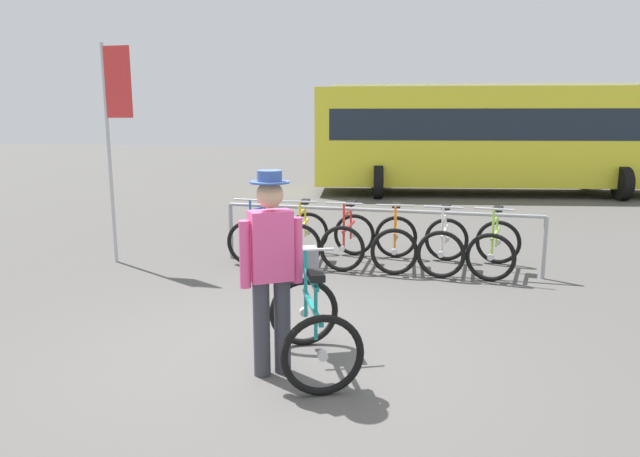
# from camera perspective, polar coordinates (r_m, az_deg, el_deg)

# --- Properties ---
(ground_plane) EXTENTS (80.00, 80.00, 0.00)m
(ground_plane) POSITION_cam_1_polar(r_m,az_deg,el_deg) (5.28, -4.71, -12.82)
(ground_plane) COLOR #514F4C
(bike_rack_rail) EXTENTS (4.61, 0.25, 0.88)m
(bike_rack_rail) POSITION_cam_1_polar(r_m,az_deg,el_deg) (8.17, 5.77, 0.82)
(bike_rack_rail) COLOR #99999E
(bike_rack_rail) RESTS_ON ground
(racked_bike_blue) EXTENTS (0.73, 1.13, 0.97)m
(racked_bike_blue) POSITION_cam_1_polar(r_m,az_deg,el_deg) (8.87, -5.99, -0.57)
(racked_bike_blue) COLOR black
(racked_bike_blue) RESTS_ON ground
(racked_bike_yellow) EXTENTS (0.77, 1.15, 0.97)m
(racked_bike_yellow) POSITION_cam_1_polar(r_m,az_deg,el_deg) (8.65, -1.65, -0.81)
(racked_bike_yellow) COLOR black
(racked_bike_yellow) RESTS_ON ground
(racked_bike_red) EXTENTS (0.67, 1.12, 0.98)m
(racked_bike_red) POSITION_cam_1_polar(r_m,az_deg,el_deg) (8.49, 2.89, -1.05)
(racked_bike_red) COLOR black
(racked_bike_red) RESTS_ON ground
(racked_bike_orange) EXTENTS (0.73, 1.12, 0.97)m
(racked_bike_orange) POSITION_cam_1_polar(r_m,az_deg,el_deg) (8.37, 7.58, -1.30)
(racked_bike_orange) COLOR black
(racked_bike_orange) RESTS_ON ground
(racked_bike_white) EXTENTS (0.74, 1.13, 0.97)m
(racked_bike_white) POSITION_cam_1_polar(r_m,az_deg,el_deg) (8.32, 12.36, -1.54)
(racked_bike_white) COLOR black
(racked_bike_white) RESTS_ON ground
(racked_bike_lime) EXTENTS (0.84, 1.19, 0.97)m
(racked_bike_lime) POSITION_cam_1_polar(r_m,az_deg,el_deg) (8.32, 17.18, -1.77)
(racked_bike_lime) COLOR black
(racked_bike_lime) RESTS_ON ground
(featured_bicycle) EXTENTS (1.02, 1.26, 0.97)m
(featured_bicycle) POSITION_cam_1_polar(r_m,az_deg,el_deg) (4.99, -0.94, -8.74)
(featured_bicycle) COLOR black
(featured_bicycle) RESTS_ON ground
(person_with_featured_bike) EXTENTS (0.46, 0.36, 1.72)m
(person_with_featured_bike) POSITION_cam_1_polar(r_m,az_deg,el_deg) (4.67, -4.95, -3.70)
(person_with_featured_bike) COLOR #383842
(person_with_featured_bike) RESTS_ON ground
(bus_distant) EXTENTS (10.26, 4.39, 3.08)m
(bus_distant) POSITION_cam_1_polar(r_m,az_deg,el_deg) (17.23, 16.81, 9.15)
(bus_distant) COLOR yellow
(bus_distant) RESTS_ON ground
(banner_flag) EXTENTS (0.45, 0.05, 3.20)m
(banner_flag) POSITION_cam_1_polar(r_m,az_deg,el_deg) (8.84, -19.99, 10.95)
(banner_flag) COLOR #B2B2B7
(banner_flag) RESTS_ON ground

